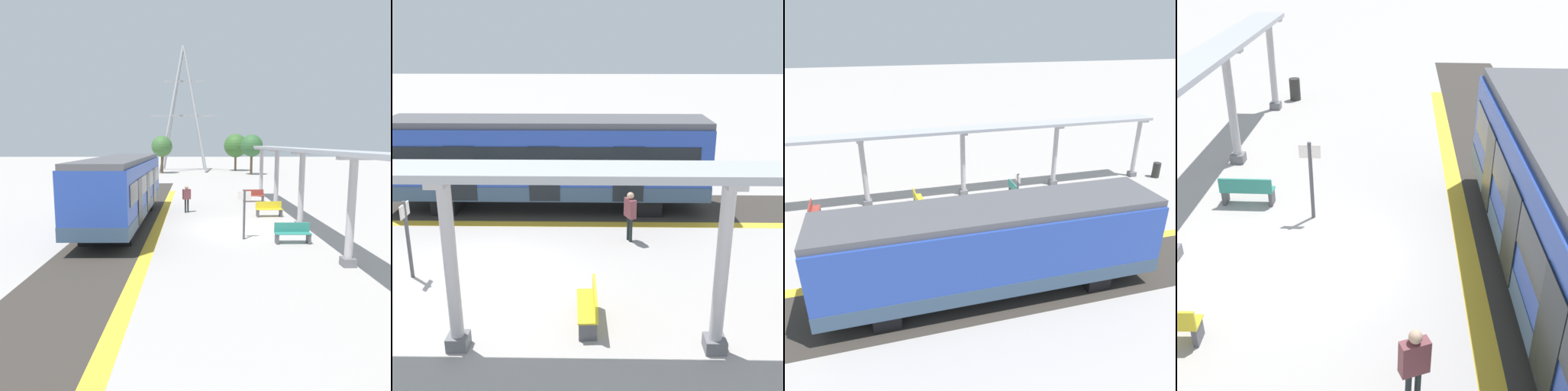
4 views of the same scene
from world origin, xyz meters
TOP-DOWN VIEW (x-y plane):
  - ground_plane at (0.00, 0.00)m, footprint 176.00×176.00m
  - tactile_edge_strip at (-3.66, 0.00)m, footprint 0.51×28.07m
  - trackbed at (-5.51, 0.00)m, footprint 3.20×40.07m
  - train_near_carriage at (-5.51, 1.29)m, footprint 2.65×12.01m
  - canopy_pillar_third at (3.46, 0.25)m, footprint 1.10×0.44m
  - canopy_pillar_fourth at (3.46, 5.64)m, footprint 1.10×0.44m
  - canopy_beam at (3.46, -0.15)m, footprint 1.20×22.75m
  - bench_near_end at (2.48, 3.01)m, footprint 1.52×0.52m
  - platform_info_sign at (0.36, -1.90)m, footprint 0.56×0.10m
  - passenger_waiting_near_edge at (-2.26, 4.23)m, footprint 0.52×0.38m

SIDE VIEW (x-z plane):
  - ground_plane at x=0.00m, z-range 0.00..0.00m
  - trackbed at x=-5.51m, z-range 0.00..0.01m
  - tactile_edge_strip at x=-3.66m, z-range 0.00..0.01m
  - bench_near_end at x=2.48m, z-range 0.01..0.87m
  - passenger_waiting_near_edge at x=-2.26m, z-range 0.21..1.86m
  - platform_info_sign at x=0.36m, z-range 0.23..2.43m
  - train_near_carriage at x=-5.51m, z-range 0.09..3.57m
  - canopy_pillar_third at x=3.46m, z-range 0.03..3.81m
  - canopy_pillar_fourth at x=3.46m, z-range 0.03..3.81m
  - canopy_beam at x=3.46m, z-range 3.78..3.94m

